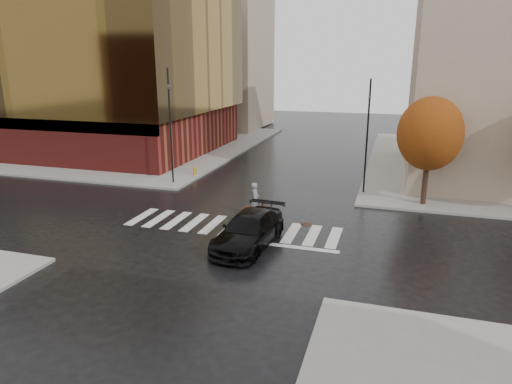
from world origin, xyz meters
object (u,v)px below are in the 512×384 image
(traffic_light_ne, at_px, (368,129))
(fire_hydrant, at_px, (195,170))
(cyclist, at_px, (256,205))
(traffic_light_nw, at_px, (170,118))
(sedan, at_px, (249,230))

(traffic_light_ne, height_order, fire_hydrant, traffic_light_ne)
(cyclist, xyz_separation_m, traffic_light_nw, (-7.88, 5.10, 4.13))
(sedan, relative_size, traffic_light_nw, 0.68)
(traffic_light_nw, relative_size, fire_hydrant, 11.22)
(cyclist, bearing_deg, traffic_light_ne, -49.23)
(traffic_light_nw, relative_size, traffic_light_ne, 1.08)
(sedan, xyz_separation_m, traffic_light_ne, (4.59, 10.80, 3.58))
(fire_hydrant, bearing_deg, sedan, -55.16)
(cyclist, xyz_separation_m, traffic_light_ne, (5.53, 6.50, 3.70))
(traffic_light_nw, distance_m, fire_hydrant, 4.93)
(fire_hydrant, bearing_deg, traffic_light_ne, -4.47)
(cyclist, relative_size, traffic_light_nw, 0.25)
(sedan, bearing_deg, cyclist, 106.99)
(traffic_light_nw, bearing_deg, fire_hydrant, 171.92)
(traffic_light_ne, bearing_deg, cyclist, 55.37)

